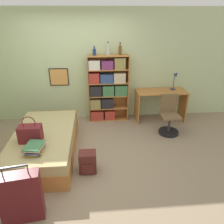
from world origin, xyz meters
TOP-DOWN VIEW (x-y plane):
  - ground_plane at (0.00, 0.00)m, footprint 14.00×14.00m
  - wall_back at (-0.00, 1.62)m, footprint 10.00×0.09m
  - bed at (-0.61, 0.02)m, footprint 1.10×1.99m
  - handbag at (-0.74, -0.25)m, footprint 0.38×0.22m
  - book_stack_on_bed at (-0.61, -0.58)m, footprint 0.32×0.37m
  - suitcase at (-0.60, -1.42)m, footprint 0.54×0.27m
  - bookcase at (0.65, 1.43)m, footprint 0.95×0.29m
  - bottle_green at (0.39, 1.44)m, footprint 0.07×0.07m
  - bottle_brown at (0.69, 1.46)m, footprint 0.07×0.07m
  - bottle_clear at (0.97, 1.46)m, footprint 0.07×0.07m
  - desk at (1.96, 1.31)m, footprint 1.20×0.53m
  - desk_lamp at (2.30, 1.38)m, footprint 0.18×0.13m
  - desk_chair at (1.98, 0.64)m, footprint 0.44×0.44m
  - backpack at (0.21, -0.55)m, footprint 0.29×0.25m

SIDE VIEW (x-z plane):
  - ground_plane at x=0.00m, z-range 0.00..0.00m
  - backpack at x=0.21m, z-range 0.00..0.36m
  - bed at x=-0.61m, z-range 0.00..0.46m
  - desk_chair at x=1.98m, z-range -0.15..0.71m
  - suitcase at x=-0.60m, z-range -0.06..0.78m
  - desk at x=1.96m, z-range 0.15..0.90m
  - book_stack_on_bed at x=-0.61m, z-range 0.47..0.59m
  - handbag at x=-0.74m, z-range 0.38..0.85m
  - bookcase at x=0.65m, z-range 0.02..1.61m
  - desk_lamp at x=2.30m, z-range 0.84..1.29m
  - wall_back at x=0.00m, z-range 0.00..2.60m
  - bottle_green at x=0.39m, z-range 1.57..1.77m
  - bottle_clear at x=0.97m, z-range 1.56..1.84m
  - bottle_brown at x=0.69m, z-range 1.56..1.85m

